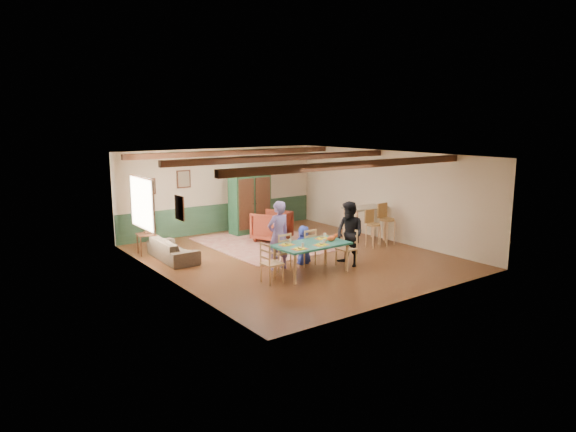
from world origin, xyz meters
TOP-DOWN VIEW (x-y plane):
  - floor at (0.00, 0.00)m, footprint 8.00×8.00m
  - wall_back at (0.00, 4.00)m, footprint 7.00×0.02m
  - wall_left at (-3.50, 0.00)m, footprint 0.02×8.00m
  - wall_right at (3.50, 0.00)m, footprint 0.02×8.00m
  - ceiling at (0.00, 0.00)m, footprint 7.00×8.00m
  - wainscot_back at (0.00, 3.98)m, footprint 6.95×0.03m
  - ceiling_beam_front at (0.00, -2.30)m, footprint 6.95×0.16m
  - ceiling_beam_mid at (0.00, 0.40)m, footprint 6.95×0.16m
  - ceiling_beam_back at (0.00, 3.00)m, footprint 6.95×0.16m
  - window_left at (-3.47, 1.70)m, footprint 0.06×1.60m
  - picture_left_wall at (-3.47, -0.60)m, footprint 0.04×0.42m
  - picture_back_a at (-1.30, 3.97)m, footprint 0.45×0.04m
  - picture_back_b at (-2.40, 3.97)m, footprint 0.38×0.04m
  - dining_table at (-0.60, -1.48)m, footprint 1.77×1.00m
  - dining_chair_far_left at (-1.00, -0.78)m, footprint 0.42×0.44m
  - dining_chair_far_right at (-0.22, -0.77)m, footprint 0.42×0.44m
  - dining_chair_end_left at (-1.72, -1.49)m, footprint 0.44×0.42m
  - dining_chair_end_right at (0.53, -1.46)m, footprint 0.44×0.42m
  - person_man at (-1.00, -0.70)m, footprint 0.62×0.41m
  - person_woman at (0.62, -1.46)m, footprint 0.62×0.79m
  - person_child at (-0.22, -0.69)m, footprint 0.48×0.32m
  - cat at (-0.06, -1.57)m, footprint 0.35×0.14m
  - place_setting_near_left at (-1.13, -1.73)m, footprint 0.40×0.30m
  - place_setting_near_center at (-0.50, -1.72)m, footprint 0.40×0.30m
  - place_setting_far_left at (-1.14, -1.24)m, footprint 0.40×0.30m
  - place_setting_far_right at (-0.06, -1.22)m, footprint 0.40×0.30m
  - area_rug at (0.28, 1.74)m, footprint 3.35×3.95m
  - armoire at (0.62, 3.24)m, footprint 1.50×0.68m
  - armchair at (0.55, 1.89)m, footprint 1.30×1.32m
  - sofa at (-2.73, 1.63)m, footprint 0.77×1.89m
  - end_table at (-3.09, 2.56)m, footprint 0.52×0.52m
  - table_lamp at (-3.09, 2.56)m, footprint 0.31×0.31m
  - counter_table at (2.83, 0.26)m, footprint 1.30×0.83m
  - bar_stool_left at (2.45, -0.47)m, footprint 0.40×0.44m
  - bar_stool_right at (3.00, -0.47)m, footprint 0.45×0.49m

SIDE VIEW (x-z plane):
  - floor at x=0.00m, z-range 0.00..0.00m
  - area_rug at x=0.28m, z-range 0.00..0.01m
  - sofa at x=-2.73m, z-range 0.00..0.55m
  - end_table at x=-3.09m, z-range 0.00..0.57m
  - dining_table at x=-0.60m, z-range 0.00..0.73m
  - wainscot_back at x=0.00m, z-range 0.00..0.90m
  - armchair at x=0.55m, z-range 0.00..0.91m
  - dining_chair_far_left at x=-1.00m, z-range 0.00..0.93m
  - dining_chair_far_right at x=-0.22m, z-range 0.00..0.93m
  - dining_chair_end_left at x=-1.72m, z-range 0.00..0.93m
  - dining_chair_end_right at x=0.53m, z-range 0.00..0.93m
  - person_child at x=-0.22m, z-range 0.00..0.98m
  - counter_table at x=2.83m, z-range 0.00..1.04m
  - bar_stool_left at x=2.45m, z-range 0.00..1.07m
  - bar_stool_right at x=3.00m, z-range 0.00..1.20m
  - place_setting_near_left at x=-1.13m, z-range 0.73..0.84m
  - place_setting_near_center at x=-0.50m, z-range 0.73..0.84m
  - place_setting_far_left at x=-1.14m, z-range 0.73..0.84m
  - place_setting_far_right at x=-0.06m, z-range 0.73..0.84m
  - person_woman at x=0.62m, z-range 0.00..1.61m
  - cat at x=-0.06m, z-range 0.73..0.91m
  - table_lamp at x=-3.09m, z-range 0.57..1.10m
  - person_man at x=-1.00m, z-range 0.00..1.69m
  - armoire at x=0.62m, z-range 0.00..2.07m
  - wall_back at x=0.00m, z-range 0.00..2.70m
  - wall_left at x=-3.50m, z-range 0.00..2.70m
  - wall_right at x=3.50m, z-range 0.00..2.70m
  - window_left at x=-3.47m, z-range 0.90..2.20m
  - picture_back_b at x=-2.40m, z-range 1.41..1.89m
  - picture_left_wall at x=-3.47m, z-range 1.49..2.01m
  - picture_back_a at x=-1.30m, z-range 1.52..2.08m
  - ceiling_beam_front at x=0.00m, z-range 2.53..2.69m
  - ceiling_beam_mid at x=0.00m, z-range 2.53..2.69m
  - ceiling_beam_back at x=0.00m, z-range 2.53..2.69m
  - ceiling at x=0.00m, z-range 2.69..2.71m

